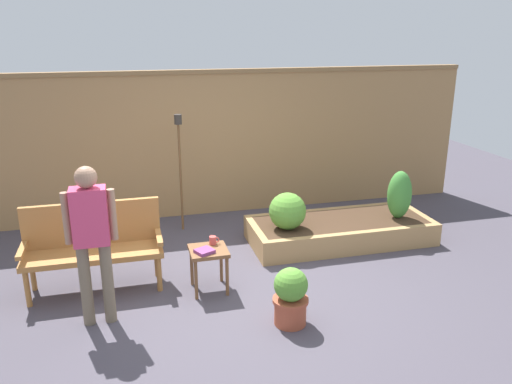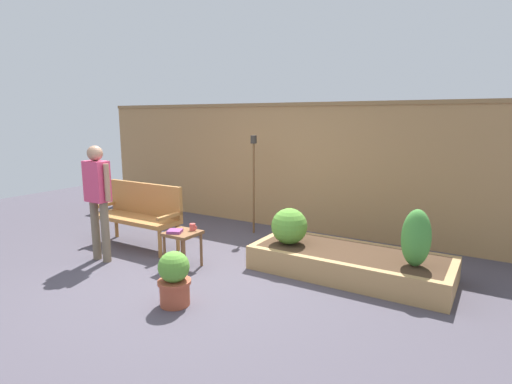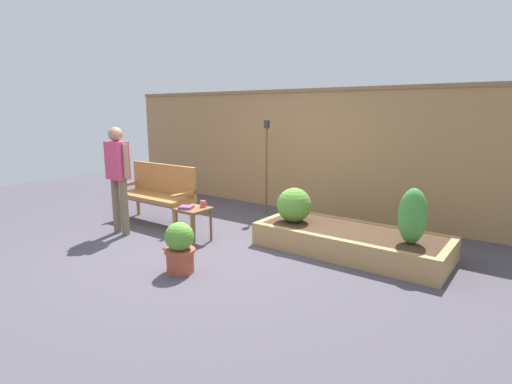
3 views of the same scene
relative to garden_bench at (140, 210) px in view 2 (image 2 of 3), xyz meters
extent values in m
plane|color=#47424C|center=(1.49, -0.54, -0.54)|extent=(14.00, 14.00, 0.00)
cube|color=#A37A4C|center=(1.49, 2.06, 0.51)|extent=(8.40, 0.10, 2.10)
cube|color=olive|center=(1.49, 2.06, 1.59)|extent=(8.40, 0.14, 0.06)
cylinder|color=#A87038|center=(0.66, 0.08, -0.34)|extent=(0.06, 0.06, 0.40)
cylinder|color=#A87038|center=(0.66, -0.28, -0.34)|extent=(0.06, 0.06, 0.40)
cylinder|color=#A87038|center=(-0.66, 0.08, -0.34)|extent=(0.06, 0.06, 0.40)
cylinder|color=#A87038|center=(-0.66, -0.28, -0.34)|extent=(0.06, 0.06, 0.40)
cube|color=#A87038|center=(0.00, -0.10, -0.11)|extent=(1.44, 0.48, 0.06)
cube|color=#A87038|center=(0.00, 0.11, 0.16)|extent=(1.44, 0.06, 0.48)
cube|color=#A87038|center=(-0.69, -0.10, 0.02)|extent=(0.06, 0.48, 0.04)
cube|color=#A87038|center=(0.69, -0.10, 0.02)|extent=(0.06, 0.48, 0.04)
cylinder|color=brown|center=(1.35, -0.23, -0.32)|extent=(0.04, 0.04, 0.44)
cylinder|color=brown|center=(1.35, -0.56, -0.32)|extent=(0.04, 0.04, 0.44)
cylinder|color=brown|center=(1.02, -0.23, -0.32)|extent=(0.04, 0.04, 0.44)
cylinder|color=brown|center=(1.02, -0.56, -0.32)|extent=(0.04, 0.04, 0.44)
cube|color=brown|center=(1.18, -0.39, -0.08)|extent=(0.40, 0.40, 0.04)
cylinder|color=#CC4C47|center=(1.25, -0.28, -0.02)|extent=(0.08, 0.08, 0.09)
torus|color=#CC4C47|center=(1.29, -0.28, -0.02)|extent=(0.06, 0.01, 0.06)
cube|color=#7F3875|center=(1.13, -0.48, -0.05)|extent=(0.23, 0.22, 0.04)
cylinder|color=#A84C33|center=(1.82, -1.25, -0.43)|extent=(0.31, 0.31, 0.23)
cylinder|color=#A84C33|center=(1.82, -1.25, -0.29)|extent=(0.34, 0.34, 0.04)
sphere|color=#569333|center=(1.82, -1.25, -0.13)|extent=(0.32, 0.32, 0.32)
cube|color=#AD8451|center=(3.10, 0.04, -0.39)|extent=(2.40, 0.09, 0.30)
cube|color=#AD8451|center=(3.10, 0.95, -0.39)|extent=(2.40, 0.09, 0.30)
cube|color=#AD8451|center=(1.94, 0.50, -0.39)|extent=(0.09, 0.82, 0.30)
cube|color=#AD8451|center=(4.25, 0.50, -0.39)|extent=(0.09, 0.82, 0.30)
cube|color=#422D1E|center=(3.10, 0.50, -0.39)|extent=(2.22, 0.82, 0.30)
cylinder|color=brown|center=(2.32, 0.38, -0.21)|extent=(0.04, 0.04, 0.06)
sphere|color=#569333|center=(2.32, 0.38, -0.01)|extent=(0.47, 0.47, 0.47)
cylinder|color=brown|center=(3.87, 0.38, -0.21)|extent=(0.04, 0.04, 0.06)
ellipsoid|color=#428938|center=(3.87, 0.38, 0.08)|extent=(0.31, 0.31, 0.64)
cylinder|color=brown|center=(1.12, 1.45, 0.21)|extent=(0.03, 0.03, 1.50)
cylinder|color=#332D28|center=(1.12, 1.45, 1.02)|extent=(0.10, 0.10, 0.13)
cylinder|color=#70604C|center=(0.15, -0.76, -0.13)|extent=(0.11, 0.11, 0.82)
cylinder|color=#70604C|center=(-0.05, -0.76, -0.13)|extent=(0.11, 0.11, 0.82)
cube|color=#D13D66|center=(0.05, -0.76, 0.55)|extent=(0.32, 0.20, 0.54)
cylinder|color=#9E755B|center=(0.25, -0.76, 0.55)|extent=(0.07, 0.07, 0.49)
cylinder|color=#9E755B|center=(-0.15, -0.76, 0.55)|extent=(0.07, 0.07, 0.49)
sphere|color=#9E755B|center=(0.05, -0.76, 0.92)|extent=(0.20, 0.20, 0.20)
camera|label=1|loc=(0.41, -5.35, 2.17)|focal=35.95mm
camera|label=2|loc=(4.61, -4.19, 1.39)|focal=28.61mm
camera|label=3|loc=(5.04, -4.18, 1.24)|focal=28.16mm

